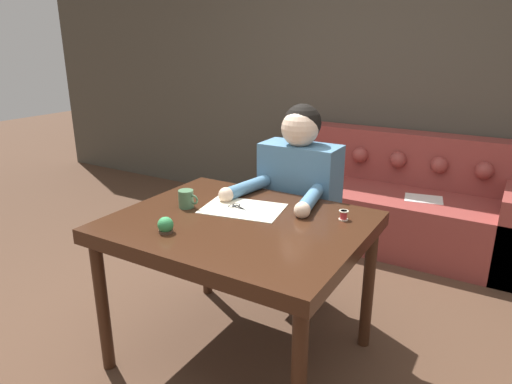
% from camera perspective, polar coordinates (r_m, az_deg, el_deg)
% --- Properties ---
extents(ground_plane, '(16.00, 16.00, 0.00)m').
position_cam_1_polar(ground_plane, '(2.53, -1.83, -19.46)').
color(ground_plane, '#4C3323').
extents(wall_back, '(8.00, 0.06, 2.60)m').
position_cam_1_polar(wall_back, '(4.05, 15.66, 14.24)').
color(wall_back, '#474238').
rests_on(wall_back, ground_plane).
extents(dining_table, '(1.16, 0.95, 0.75)m').
position_cam_1_polar(dining_table, '(2.17, -2.07, -5.46)').
color(dining_table, '#381E11').
rests_on(dining_table, ground_plane).
extents(couch, '(1.96, 0.78, 0.85)m').
position_cam_1_polar(couch, '(3.81, 16.47, -1.35)').
color(couch, brown).
rests_on(couch, ground_plane).
extents(person, '(0.52, 0.62, 1.22)m').
position_cam_1_polar(person, '(2.68, 5.29, -1.73)').
color(person, '#33281E').
rests_on(person, ground_plane).
extents(pattern_paper_main, '(0.44, 0.34, 0.00)m').
position_cam_1_polar(pattern_paper_main, '(2.28, -1.66, -2.08)').
color(pattern_paper_main, beige).
rests_on(pattern_paper_main, dining_table).
extents(scissors, '(0.22, 0.12, 0.01)m').
position_cam_1_polar(scissors, '(2.28, -2.02, -2.04)').
color(scissors, silver).
rests_on(scissors, dining_table).
extents(mug, '(0.11, 0.08, 0.09)m').
position_cam_1_polar(mug, '(2.31, -8.68, -0.85)').
color(mug, '#47704C').
rests_on(mug, dining_table).
extents(thread_spool, '(0.04, 0.04, 0.05)m').
position_cam_1_polar(thread_spool, '(2.18, 10.89, -2.86)').
color(thread_spool, red).
rests_on(thread_spool, dining_table).
extents(pin_cushion, '(0.07, 0.07, 0.07)m').
position_cam_1_polar(pin_cushion, '(2.03, -11.24, -4.13)').
color(pin_cushion, '#4C3828').
rests_on(pin_cushion, dining_table).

